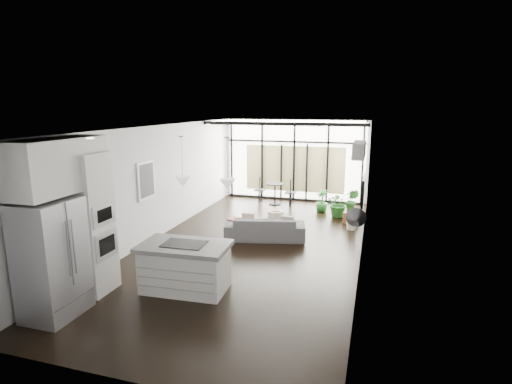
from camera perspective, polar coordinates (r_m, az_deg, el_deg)
The scene contains 28 objects.
floor at distance 9.60m, azimuth -0.52°, elevation -7.67°, with size 5.00×10.00×0.00m, color black.
ceiling at distance 9.04m, azimuth -0.55°, elevation 9.25°, with size 5.00×10.00×0.00m, color silver.
wall_left at distance 10.23m, azimuth -14.04°, elevation 1.34°, with size 0.02×10.00×2.80m, color silver.
wall_right at distance 8.82m, azimuth 15.17°, elevation -0.45°, with size 0.02×10.00×2.80m, color silver.
wall_back at distance 14.00m, azimuth 5.56°, elevation 4.55°, with size 5.00×0.02×2.80m, color silver.
wall_front at distance 4.88m, azimuth -18.56°, elevation -11.10°, with size 5.00×0.02×2.80m, color silver.
glazing at distance 13.89m, azimuth 5.46°, elevation 4.48°, with size 5.00×0.20×2.80m, color black.
skylight at distance 12.91m, azimuth 4.80°, elevation 10.01°, with size 4.70×1.90×0.06m, color silver.
neighbour_building at distance 14.00m, azimuth 5.49°, elevation 3.30°, with size 3.50×0.02×1.60m, color beige.
island at distance 7.41m, azimuth -10.09°, elevation -10.50°, with size 1.59×0.94×0.87m, color silver.
cooktop at distance 7.26m, azimuth -10.22°, elevation -7.30°, with size 0.75×0.50×0.01m, color black.
fridge at distance 7.05m, azimuth -27.16°, elevation -8.55°, with size 0.73×0.91×1.88m, color #ACACB1.
appliance_column at distance 7.58m, azimuth -22.77°, elevation -4.23°, with size 0.65×0.68×2.50m, color silver.
upper_cabinets at distance 7.08m, azimuth -26.24°, elevation 3.45°, with size 0.62×1.75×0.86m, color silver.
pendant_left at distance 6.83m, azimuth -10.39°, elevation 1.44°, with size 0.26×0.26×0.18m, color silver.
pendant_right at distance 6.51m, azimuth -4.10°, elevation 1.08°, with size 0.26×0.26×0.18m, color silver.
sofa at distance 9.96m, azimuth 1.28°, elevation -4.58°, with size 1.98×0.58×0.77m, color #4E4D50.
console_bench at distance 10.09m, azimuth -0.28°, elevation -5.35°, with size 1.37×0.34×0.44m, color brown.
pouf at distance 11.30m, azimuth 2.85°, elevation -3.61°, with size 0.46×0.46×0.37m, color silver.
crate at distance 11.73m, azimuth 13.45°, elevation -3.50°, with size 0.41×0.41×0.31m, color brown.
plant_tall at distance 12.16m, azimuth 11.76°, elevation -2.06°, with size 0.73×0.81×0.63m, color #226022.
plant_med at distance 12.66m, azimuth 9.34°, elevation -1.96°, with size 0.39×0.70×0.39m, color #226022.
plant_crate at distance 11.65m, azimuth 13.53°, elevation -2.08°, with size 0.37×0.67×0.30m, color #226022.
milk_can at distance 11.04m, azimuth 13.49°, elevation -3.95°, with size 0.26×0.26×0.51m, color beige.
bistro_set at distance 13.43m, azimuth 2.73°, elevation -0.23°, with size 1.53×0.61×0.73m, color black.
tv at distance 9.82m, azimuth 15.09°, elevation 0.24°, with size 0.05×1.10×0.65m, color black.
ac_unit at distance 7.87m, azimuth 14.53°, elevation 5.84°, with size 0.22×0.90×0.30m, color silver.
framed_art at distance 9.77m, azimuth -15.42°, elevation 1.65°, with size 0.04×0.70×0.90m, color black.
Camera 1 is at (2.68, -8.62, 3.29)m, focal length 28.00 mm.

